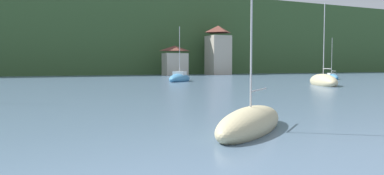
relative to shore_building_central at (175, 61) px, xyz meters
name	(u,v)px	position (x,y,z in m)	size (l,w,h in m)	color
shore_building_central	(175,61)	(0.00, 0.00, 0.00)	(5.25, 3.49, 6.44)	#BCB29E
shore_building_eastcentral	(218,51)	(11.05, 0.72, 2.36)	(4.90, 5.00, 11.30)	#BCB29E
sailboat_far_2	(180,79)	(-10.84, -28.43, -2.72)	(5.82, 6.28, 7.95)	teal
sailboat_far_4	(323,82)	(0.02, -44.17, -2.71)	(5.43, 7.75, 9.63)	#CCBC8E
sailboat_mid_8	(251,123)	(-23.70, -65.50, -2.85)	(5.28, 4.79, 7.51)	#CCBC8E
sailboat_far_9	(331,77)	(14.92, -30.42, -2.83)	(3.69, 5.37, 6.95)	teal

